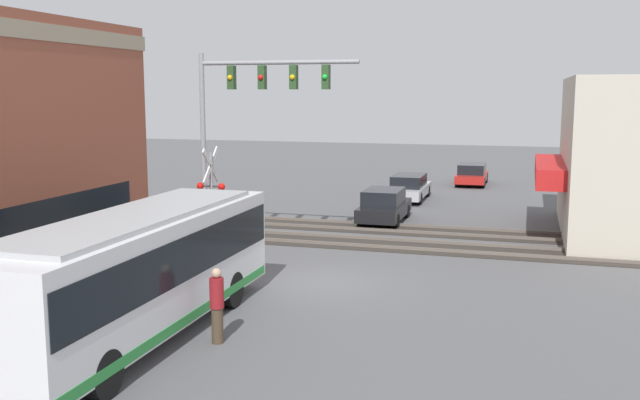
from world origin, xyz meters
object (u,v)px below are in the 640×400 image
object	(u,v)px
pedestrian_near_bus	(217,305)
crossing_signal	(211,186)
city_bus	(139,270)
parked_car_red	(472,175)
parked_car_silver	(409,188)
parked_car_black	(384,207)

from	to	relation	value
pedestrian_near_bus	crossing_signal	bearing A→B (deg)	25.55
city_bus	parked_car_red	world-z (taller)	city_bus
parked_car_silver	pedestrian_near_bus	distance (m)	23.78
crossing_signal	pedestrian_near_bus	xyz separation A→B (m)	(-10.12, -4.84, -1.36)
city_bus	parked_car_red	xyz separation A→B (m)	(31.56, -5.40, -1.05)
city_bus	pedestrian_near_bus	world-z (taller)	city_bus
crossing_signal	parked_car_silver	size ratio (longest dim) A/B	0.78
crossing_signal	parked_car_red	bearing A→B (deg)	-21.33
crossing_signal	parked_car_black	world-z (taller)	crossing_signal
parked_car_silver	pedestrian_near_bus	xyz separation A→B (m)	(-23.77, 0.66, 0.27)
crossing_signal	parked_car_black	size ratio (longest dim) A/B	0.86
city_bus	parked_car_black	size ratio (longest dim) A/B	2.32
pedestrian_near_bus	parked_car_black	bearing A→B (deg)	-2.25
city_bus	parked_car_black	xyz separation A→B (m)	(16.95, -2.60, -0.98)
crossing_signal	parked_car_red	world-z (taller)	crossing_signal
city_bus	pedestrian_near_bus	distance (m)	2.09
parked_car_black	parked_car_red	world-z (taller)	parked_car_black
city_bus	parked_car_black	world-z (taller)	city_bus
parked_car_black	parked_car_silver	bearing A→B (deg)	0.00
pedestrian_near_bus	parked_car_red	bearing A→B (deg)	-6.29
pedestrian_near_bus	city_bus	bearing A→B (deg)	95.50
crossing_signal	parked_car_red	size ratio (longest dim) A/B	0.86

